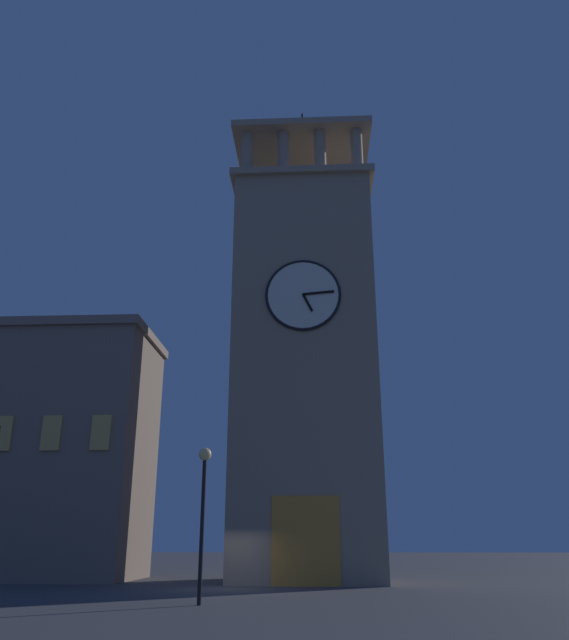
{
  "coord_description": "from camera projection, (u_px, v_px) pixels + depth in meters",
  "views": [
    {
      "loc": [
        -3.76,
        29.19,
        1.93
      ],
      "look_at": [
        -2.01,
        -5.35,
        14.13
      ],
      "focal_mm": 35.36,
      "sensor_mm": 36.0,
      "label": 1
    }
  ],
  "objects": [
    {
      "name": "street_lamp",
      "position": [
        204.0,
        492.0,
        21.36
      ],
      "size": [
        0.44,
        0.44,
        5.01
      ],
      "color": "black",
      "rests_on": "ground_plane"
    },
    {
      "name": "adjacent_wing_building",
      "position": [
        8.0,
        450.0,
        35.88
      ],
      "size": [
        16.0,
        7.32,
        13.65
      ],
      "color": "gray",
      "rests_on": "ground_plane"
    },
    {
      "name": "ground_plane",
      "position": [
        232.0,
        589.0,
        27.03
      ],
      "size": [
        200.0,
        200.0,
        0.0
      ],
      "primitive_type": "plane",
      "color": "#424247"
    },
    {
      "name": "clocktower",
      "position": [
        305.0,
        364.0,
        35.71
      ],
      "size": [
        8.24,
        7.59,
        28.5
      ],
      "color": "gray",
      "rests_on": "ground_plane"
    }
  ]
}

